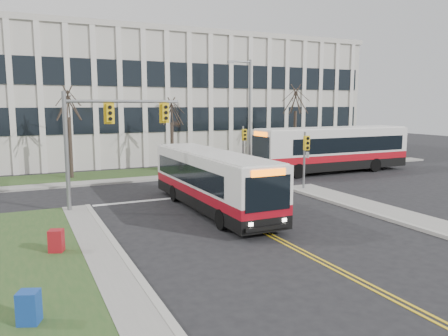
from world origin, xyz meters
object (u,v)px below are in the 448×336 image
Objects in this scene: newspaper_box_red at (56,242)px; directory_sign at (181,158)px; streetlight at (248,109)px; newspaper_box_blue at (29,310)px; bus_cross at (332,150)px; bus_main at (212,182)px.

directory_sign is at bearing 78.08° from newspaper_box_red.
streetlight reaches higher than newspaper_box_blue.
bus_cross reaches higher than newspaper_box_blue.
bus_cross is at bearing -24.76° from directory_sign.
bus_main is 11.92× the size of newspaper_box_blue.
newspaper_box_blue is at bearing -134.30° from bus_main.
streetlight reaches higher than bus_main.
bus_cross is at bearing 28.50° from bus_main.
directory_sign is 2.11× the size of newspaper_box_red.
newspaper_box_blue is 1.00× the size of newspaper_box_red.
streetlight is 27.75m from newspaper_box_blue.
streetlight is 9.68× the size of newspaper_box_blue.
directory_sign reaches higher than newspaper_box_red.
bus_main is at bearing 68.08° from newspaper_box_blue.
streetlight is 7.73m from bus_cross.
directory_sign is 0.15× the size of bus_cross.
streetlight is at bearing 64.43° from newspaper_box_red.
streetlight is 0.68× the size of bus_cross.
bus_main reaches higher than newspaper_box_blue.
streetlight reaches higher than bus_cross.
directory_sign is at bearing 84.00° from newspaper_box_blue.
newspaper_box_blue is at bearing -118.30° from directory_sign.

